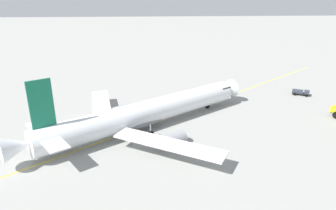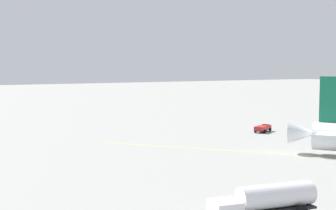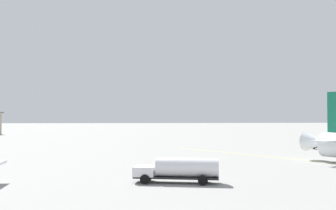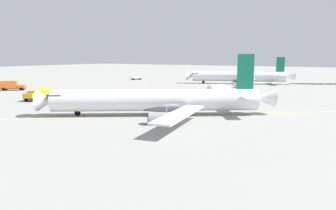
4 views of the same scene
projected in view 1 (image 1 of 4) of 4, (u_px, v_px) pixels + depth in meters
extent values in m
plane|color=gray|center=(127.00, 127.00, 52.33)|extent=(600.00, 600.00, 0.00)
cylinder|color=silver|center=(148.00, 112.00, 51.20)|extent=(34.76, 25.11, 4.09)
cone|color=silver|center=(227.00, 90.00, 63.32)|extent=(4.65, 4.90, 3.89)
cone|color=silver|center=(17.00, 146.00, 38.79)|extent=(5.26, 5.11, 3.48)
cube|color=black|center=(221.00, 87.00, 61.71)|extent=(3.93, 4.23, 0.70)
ellipsoid|color=slate|center=(139.00, 121.00, 50.44)|extent=(13.74, 10.88, 2.25)
cube|color=#146B4C|center=(41.00, 104.00, 39.27)|extent=(2.79, 1.98, 6.69)
cube|color=silver|center=(39.00, 127.00, 43.26)|extent=(4.90, 5.54, 0.20)
cube|color=silver|center=(54.00, 144.00, 38.45)|extent=(4.90, 5.54, 0.20)
cube|color=silver|center=(101.00, 104.00, 56.84)|extent=(6.03, 16.98, 0.28)
cube|color=silver|center=(168.00, 144.00, 41.62)|extent=(15.89, 11.65, 0.28)
cylinder|color=gray|center=(122.00, 111.00, 57.26)|extent=(4.60, 4.15, 2.34)
cylinder|color=black|center=(131.00, 109.00, 58.45)|extent=(1.23, 1.74, 1.99)
cylinder|color=gray|center=(173.00, 140.00, 45.70)|extent=(4.60, 4.15, 2.34)
cylinder|color=black|center=(183.00, 137.00, 46.89)|extent=(1.23, 1.74, 1.99)
cylinder|color=#9EA0A5|center=(208.00, 102.00, 60.41)|extent=(0.20, 0.20, 1.62)
cylinder|color=black|center=(207.00, 106.00, 60.69)|extent=(1.08, 0.86, 1.10)
cylinder|color=#9EA0A5|center=(128.00, 117.00, 53.11)|extent=(0.20, 0.20, 1.62)
cylinder|color=black|center=(129.00, 121.00, 53.39)|extent=(1.08, 0.86, 1.10)
cylinder|color=#9EA0A5|center=(151.00, 129.00, 48.06)|extent=(0.20, 0.20, 1.62)
cylinder|color=black|center=(151.00, 134.00, 48.34)|extent=(1.08, 0.86, 1.10)
cube|color=#232326|center=(300.00, 93.00, 68.90)|extent=(3.88, 3.06, 0.20)
cube|color=#2D333D|center=(307.00, 92.00, 68.23)|extent=(1.78, 1.97, 0.70)
cube|color=black|center=(309.00, 92.00, 68.01)|extent=(0.76, 1.22, 0.39)
cube|color=#2D333D|center=(298.00, 91.00, 69.03)|extent=(2.88, 2.61, 0.60)
cylinder|color=black|center=(307.00, 93.00, 69.11)|extent=(0.69, 0.56, 0.64)
cylinder|color=black|center=(306.00, 95.00, 67.73)|extent=(0.69, 0.56, 0.64)
cylinder|color=black|center=(295.00, 92.00, 70.11)|extent=(0.69, 0.56, 0.64)
cylinder|color=black|center=(295.00, 94.00, 68.72)|extent=(0.69, 0.56, 0.64)
cube|color=black|center=(335.00, 107.00, 56.84)|extent=(2.04, 0.96, 0.67)
cylinder|color=black|center=(336.00, 115.00, 55.52)|extent=(0.82, 1.39, 1.40)
cube|color=yellow|center=(174.00, 115.00, 57.22)|extent=(95.84, 75.27, 0.01)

